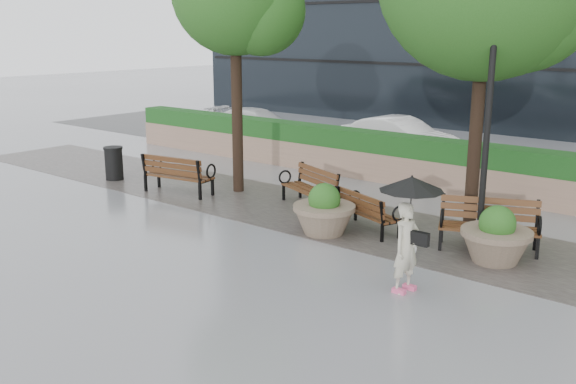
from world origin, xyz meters
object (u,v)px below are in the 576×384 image
Objects in this scene: planter_right at (496,240)px; lamppost at (486,151)px; car_left at (257,124)px; bench_3 at (488,236)px; pedestrian at (409,223)px; planter_left at (324,214)px; trash_bin at (114,164)px; bench_0 at (178,182)px; car_right at (400,138)px; bench_2 at (368,220)px; bench_1 at (309,196)px.

lamppost is (-0.55, 0.57, 1.52)m from planter_right.
bench_3 is at bearing -129.20° from car_left.
car_left is at bearing 62.49° from pedestrian.
planter_left is (-3.08, -1.16, 0.13)m from bench_3.
planter_left is 0.30× the size of lamppost.
planter_right is 1.43× the size of trash_bin.
trash_bin is 10.62m from pedestrian.
planter_right is at bearing 172.35° from bench_0.
trash_bin is (-11.03, -0.34, 0.03)m from planter_right.
pedestrian reaches higher than car_right.
lamppost reaches higher than car_left.
bench_3 reaches higher than trash_bin.
pedestrian reaches higher than bench_2.
planter_left is 0.68× the size of pedestrian.
trash_bin is at bearing 177.87° from planter_left.
planter_right is at bearing -3.83° from pedestrian.
bench_0 is 8.06m from lamppost.
planter_right reaches higher than bench_3.
lamppost is (10.48, 0.91, 1.49)m from trash_bin.
car_left is at bearing 98.75° from car_right.
car_right reaches higher than bench_0.
trash_bin is (-8.20, -0.47, 0.20)m from bench_2.
planter_left is 7.60m from trash_bin.
bench_0 is at bearing 162.41° from bench_3.
pedestrian reaches higher than planter_left.
pedestrian is (-0.05, -2.80, -0.77)m from lamppost.
bench_1 is 0.42× the size of lamppost.
trash_bin is 0.21× the size of lamppost.
car_left is (-1.52, 7.78, 0.15)m from trash_bin.
planter_right is 0.29× the size of lamppost.
bench_3 is at bearing -150.35° from bench_2.
lamppost reaches higher than bench_2.
planter_right reaches higher than bench_1.
car_right is 11.51m from pedestrian.
bench_0 reaches higher than bench_1.
bench_0 is 8.75m from car_left.
bench_1 is 6.99m from car_right.
trash_bin is at bearing 23.66° from bench_2.
lamppost is 2.90m from pedestrian.
lamppost reaches higher than trash_bin.
bench_3 reaches higher than bench_1.
car_left is at bearing 150.21° from lamppost.
car_right is (-5.84, 7.15, -1.27)m from lamppost.
planter_right is 0.31× the size of car_left.
bench_2 is 2.87m from lamppost.
bench_1 is 6.18m from trash_bin.
planter_right is 0.32× the size of car_right.
bench_0 is 1.54× the size of planter_right.
car_right is at bearing 122.94° from bench_1.
lamppost is 13.89m from car_left.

